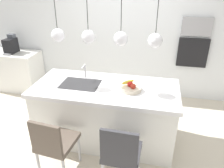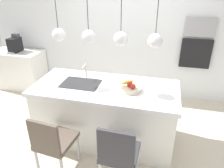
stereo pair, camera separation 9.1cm
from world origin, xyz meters
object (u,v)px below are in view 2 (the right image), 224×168
chair_near (53,141)px  chair_middle (119,153)px  oven (195,53)px  coffee_machine (15,44)px  fruit_bowl (130,88)px  microwave (200,27)px

chair_near → chair_middle: (0.82, -0.00, 0.01)m
oven → coffee_machine: bearing=-175.5°
oven → fruit_bowl: bearing=-121.4°
microwave → chair_middle: size_ratio=0.59×
oven → chair_near: 3.04m
microwave → chair_middle: microwave is taller
chair_middle → fruit_bowl: bearing=91.1°
microwave → oven: microwave is taller
coffee_machine → microwave: microwave is taller
oven → chair_near: size_ratio=0.63×
coffee_machine → chair_near: coffee_machine is taller
coffee_machine → microwave: bearing=4.5°
oven → chair_middle: oven is taller
fruit_bowl → oven: (0.99, 1.62, 0.05)m
oven → chair_middle: bearing=-112.0°
coffee_machine → chair_middle: (2.77, -2.11, -0.50)m
microwave → chair_near: 3.16m
fruit_bowl → microwave: (0.99, 1.62, 0.55)m
microwave → oven: size_ratio=0.96×
oven → chair_near: (-1.79, -2.41, -0.50)m
fruit_bowl → coffee_machine: bearing=154.4°
fruit_bowl → chair_middle: bearing=-88.9°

